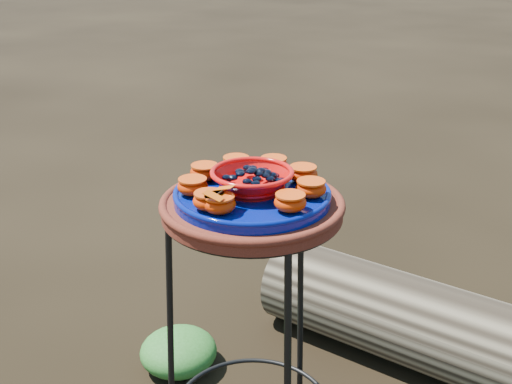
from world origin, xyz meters
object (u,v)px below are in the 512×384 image
Objects in this scene: plant_stand at (253,344)px; cobalt_plate at (252,196)px; red_bowl at (252,181)px; terracotta_saucer at (252,208)px; driftwood_log at (500,351)px.

plant_stand is 2.01× the size of cobalt_plate.
terracotta_saucer is at bearing 0.00° from red_bowl.
driftwood_log is (0.42, 0.65, -0.64)m from red_bowl.
cobalt_plate reaches higher than plant_stand.
red_bowl is at bearing 0.00° from plant_stand.
terracotta_saucer is (0.00, 0.00, 0.37)m from plant_stand.
plant_stand is 0.46× the size of driftwood_log.
red_bowl is (0.00, 0.00, 0.43)m from plant_stand.
terracotta_saucer is at bearing 0.00° from plant_stand.
plant_stand is 0.39m from cobalt_plate.
cobalt_plate is at bearing 0.00° from terracotta_saucer.
red_bowl is at bearing 0.00° from cobalt_plate.
red_bowl is (0.00, 0.00, 0.06)m from terracotta_saucer.
plant_stand is 0.80m from driftwood_log.
cobalt_plate reaches higher than terracotta_saucer.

